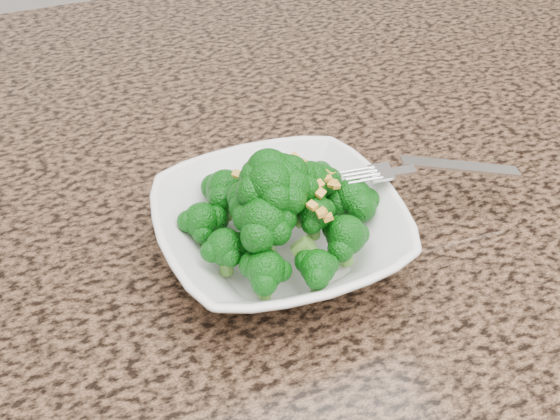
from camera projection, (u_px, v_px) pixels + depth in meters
name	position (u px, v px, depth m)	size (l,w,h in m)	color
granite_counter	(267.00, 204.00, 0.69)	(1.64, 1.04, 0.03)	brown
bowl	(280.00, 232.00, 0.60)	(0.21, 0.21, 0.05)	white
broccoli_pile	(280.00, 178.00, 0.56)	(0.18, 0.18, 0.06)	#0A5B0B
garlic_topping	(280.00, 142.00, 0.54)	(0.11, 0.11, 0.01)	gold
fork	(406.00, 170.00, 0.61)	(0.19, 0.03, 0.01)	silver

